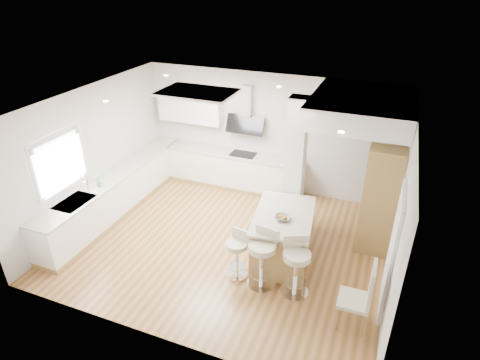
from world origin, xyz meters
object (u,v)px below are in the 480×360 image
at_px(peninsula, 283,236).
at_px(bar_stool_c, 296,264).
at_px(bar_stool_a, 237,251).
at_px(dining_chair, 362,295).
at_px(bar_stool_b, 262,256).

relative_size(peninsula, bar_stool_c, 1.58).
relative_size(bar_stool_a, dining_chair, 0.75).
height_order(peninsula, bar_stool_b, bar_stool_b).
height_order(peninsula, dining_chair, dining_chair).
xyz_separation_m(peninsula, bar_stool_a, (-0.59, -0.75, 0.02)).
bearing_deg(bar_stool_b, dining_chair, -1.58).
bearing_deg(bar_stool_a, peninsula, 62.20).
distance_m(peninsula, bar_stool_a, 0.96).
bearing_deg(bar_stool_c, dining_chair, -42.25).
relative_size(bar_stool_b, bar_stool_c, 1.03).
distance_m(peninsula, dining_chair, 1.93).
relative_size(bar_stool_a, bar_stool_c, 0.84).
distance_m(bar_stool_a, bar_stool_b, 0.50).
bearing_deg(peninsula, bar_stool_b, -105.11).
height_order(bar_stool_b, bar_stool_c, bar_stool_b).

